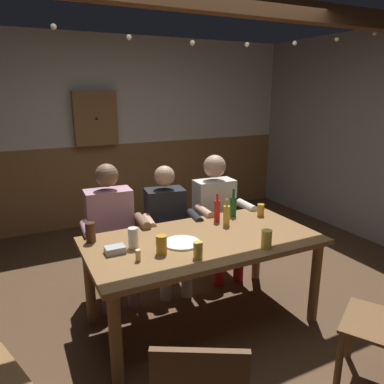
# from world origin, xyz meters

# --- Properties ---
(ground_plane) EXTENTS (6.47, 6.47, 0.00)m
(ground_plane) POSITION_xyz_m (0.00, 0.00, 0.00)
(ground_plane) COLOR #4C331E
(back_wall_upper) EXTENTS (5.39, 0.12, 1.43)m
(back_wall_upper) POSITION_xyz_m (0.00, 2.70, 1.84)
(back_wall_upper) COLOR beige
(back_wall_wainscot) EXTENTS (5.39, 0.12, 1.12)m
(back_wall_wainscot) POSITION_xyz_m (0.00, 2.70, 0.56)
(back_wall_wainscot) COLOR brown
(back_wall_wainscot) RESTS_ON ground_plane
(dining_table) EXTENTS (1.80, 0.95, 0.73)m
(dining_table) POSITION_xyz_m (0.00, -0.05, 0.64)
(dining_table) COLOR brown
(dining_table) RESTS_ON ground_plane
(person_0) EXTENTS (0.56, 0.53, 1.23)m
(person_0) POSITION_xyz_m (-0.54, 0.66, 0.68)
(person_0) COLOR #B78493
(person_0) RESTS_ON ground_plane
(person_1) EXTENTS (0.54, 0.58, 1.17)m
(person_1) POSITION_xyz_m (-0.01, 0.64, 0.64)
(person_1) COLOR black
(person_1) RESTS_ON ground_plane
(person_2) EXTENTS (0.55, 0.52, 1.23)m
(person_2) POSITION_xyz_m (0.54, 0.66, 0.68)
(person_2) COLOR silver
(person_2) RESTS_ON ground_plane
(table_candle) EXTENTS (0.04, 0.04, 0.08)m
(table_candle) POSITION_xyz_m (-0.58, -0.20, 0.77)
(table_candle) COLOR #F9E08C
(table_candle) RESTS_ON dining_table
(condiment_caddy) EXTENTS (0.14, 0.10, 0.05)m
(condiment_caddy) POSITION_xyz_m (-0.69, -0.01, 0.76)
(condiment_caddy) COLOR #B2B7BC
(condiment_caddy) RESTS_ON dining_table
(plate_0) EXTENTS (0.28, 0.28, 0.01)m
(plate_0) POSITION_xyz_m (-0.19, -0.07, 0.74)
(plate_0) COLOR white
(plate_0) RESTS_ON dining_table
(bottle_0) EXTENTS (0.05, 0.05, 0.25)m
(bottle_0) POSITION_xyz_m (0.30, 0.25, 0.83)
(bottle_0) COLOR red
(bottle_0) RESTS_ON dining_table
(bottle_1) EXTENTS (0.06, 0.06, 0.23)m
(bottle_1) POSITION_xyz_m (0.32, 0.12, 0.82)
(bottle_1) COLOR gold
(bottle_1) RESTS_ON dining_table
(bottle_2) EXTENTS (0.06, 0.06, 0.26)m
(bottle_2) POSITION_xyz_m (0.50, 0.30, 0.83)
(bottle_2) COLOR #195923
(bottle_2) RESTS_ON dining_table
(pint_glass_0) EXTENTS (0.08, 0.08, 0.14)m
(pint_glass_0) POSITION_xyz_m (0.33, -0.41, 0.80)
(pint_glass_0) COLOR #E5C64C
(pint_glass_0) RESTS_ON dining_table
(pint_glass_1) EXTENTS (0.06, 0.06, 0.11)m
(pint_glass_1) POSITION_xyz_m (0.73, 0.19, 0.79)
(pint_glass_1) COLOR gold
(pint_glass_1) RESTS_ON dining_table
(pint_glass_2) EXTENTS (0.07, 0.07, 0.12)m
(pint_glass_2) POSITION_xyz_m (-0.19, -0.34, 0.79)
(pint_glass_2) COLOR #E5C64C
(pint_glass_2) RESTS_ON dining_table
(pint_glass_3) EXTENTS (0.07, 0.07, 0.15)m
(pint_glass_3) POSITION_xyz_m (-0.80, 0.27, 0.81)
(pint_glass_3) COLOR #4C2D19
(pint_glass_3) RESTS_ON dining_table
(pint_glass_4) EXTENTS (0.07, 0.07, 0.15)m
(pint_glass_4) POSITION_xyz_m (-0.54, 0.03, 0.81)
(pint_glass_4) COLOR white
(pint_glass_4) RESTS_ON dining_table
(pint_glass_5) EXTENTS (0.08, 0.08, 0.14)m
(pint_glass_5) POSITION_xyz_m (-0.39, -0.16, 0.80)
(pint_glass_5) COLOR gold
(pint_glass_5) RESTS_ON dining_table
(wall_dart_cabinet) EXTENTS (0.56, 0.15, 0.70)m
(wall_dart_cabinet) POSITION_xyz_m (-0.21, 2.57, 1.49)
(wall_dart_cabinet) COLOR brown
(string_lights) EXTENTS (3.81, 0.04, 0.21)m
(string_lights) POSITION_xyz_m (0.00, 0.14, 2.25)
(string_lights) COLOR #F9EAB2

